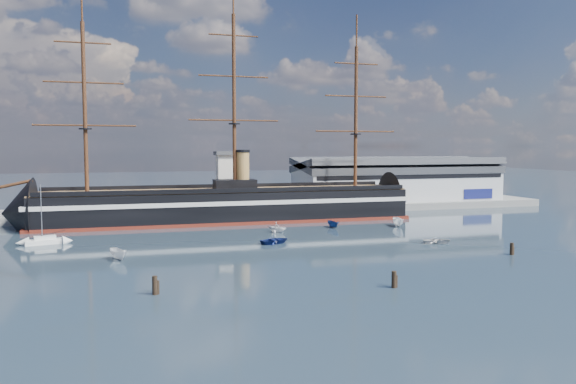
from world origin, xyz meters
name	(u,v)px	position (x,y,z in m)	size (l,w,h in m)	color
ground	(241,234)	(0.00, 40.00, 0.00)	(600.00, 600.00, 0.00)	#2C3845
quay	(248,213)	(10.00, 76.00, 0.00)	(180.00, 18.00, 2.00)	slate
warehouse	(397,180)	(58.00, 80.00, 7.98)	(63.00, 21.00, 11.60)	#B7BABC
quay_tower	(225,179)	(3.00, 73.00, 9.75)	(5.00, 5.00, 15.00)	silver
warship	(220,205)	(-0.71, 60.00, 4.04)	(113.07, 18.46, 53.94)	black
sailboat	(45,240)	(-37.74, 38.64, 0.72)	(7.35, 3.50, 11.32)	white
motorboat_a	(119,260)	(-24.73, 19.40, 0.00)	(5.84, 2.14, 2.34)	white
motorboat_b	(275,243)	(3.76, 26.76, 0.00)	(3.64, 1.46, 1.70)	navy
motorboat_c	(333,228)	(21.91, 42.49, 0.00)	(4.95, 1.82, 1.98)	navy
motorboat_d	(277,233)	(7.84, 39.50, 0.00)	(6.71, 2.91, 2.46)	white
motorboat_e	(437,243)	(33.01, 17.67, 0.00)	(3.23, 1.29, 1.51)	silver
motorboat_f	(398,226)	(36.88, 39.92, 0.00)	(6.27, 2.30, 2.51)	white
piling_near_left	(155,295)	(-20.63, -4.22, 0.00)	(0.64, 0.64, 3.06)	black
piling_near_mid	(394,288)	(9.26, -9.97, 0.00)	(0.64, 0.64, 2.90)	black
piling_far_right	(512,255)	(38.90, 4.05, 0.00)	(0.64, 0.64, 2.75)	black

